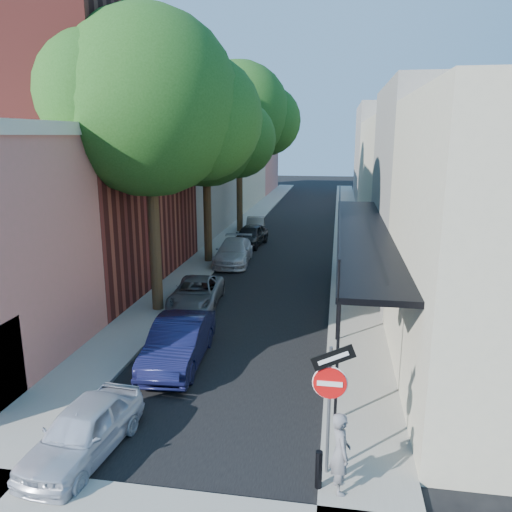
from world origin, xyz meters
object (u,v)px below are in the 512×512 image
at_px(parked_car_a, 83,431).
at_px(parked_car_f, 255,226).
at_px(parked_car_b, 178,342).
at_px(oak_near, 162,108).
at_px(parked_car_c, 196,293).
at_px(parked_car_e, 250,235).
at_px(bollard, 319,470).
at_px(parked_car_d, 234,252).
at_px(oak_mid, 214,132).
at_px(sign_post, 330,388).
at_px(pedestrian, 340,452).
at_px(oak_far, 246,115).

relative_size(parked_car_a, parked_car_f, 0.99).
distance_m(parked_car_b, parked_car_f, 21.12).
xyz_separation_m(oak_near, parked_car_b, (1.87, -4.68, -7.17)).
xyz_separation_m(parked_car_a, parked_car_c, (-0.30, 9.99, -0.03)).
bearing_deg(parked_car_b, parked_car_a, -100.88).
bearing_deg(parked_car_e, parked_car_a, -83.61).
xyz_separation_m(bollard, oak_near, (-6.37, 9.76, 7.36)).
height_order(parked_car_b, parked_car_c, parked_car_b).
bearing_deg(parked_car_d, oak_mid, 166.13).
bearing_deg(parked_car_a, sign_post, 6.59).
relative_size(oak_mid, parked_car_e, 2.54).
distance_m(parked_car_d, parked_car_e, 4.56).
distance_m(oak_mid, parked_car_b, 14.28).
bearing_deg(sign_post, bollard, -108.56).
xyz_separation_m(sign_post, bollard, (-0.16, -0.47, -1.52)).
distance_m(oak_mid, pedestrian, 19.95).
distance_m(parked_car_a, parked_car_e, 21.72).
relative_size(oak_mid, parked_car_b, 2.38).
height_order(oak_near, parked_car_e, oak_near).
distance_m(parked_car_a, pedestrian, 5.57).
bearing_deg(parked_car_c, parked_car_d, 84.74).
relative_size(sign_post, parked_car_f, 0.84).
bearing_deg(sign_post, parked_car_b, 135.31).
relative_size(parked_car_a, pedestrian, 2.11).
bearing_deg(parked_car_e, oak_near, -89.08).
xyz_separation_m(parked_car_f, pedestrian, (5.99, -26.18, 0.37)).
bearing_deg(parked_car_b, parked_car_d, 90.92).
bearing_deg(oak_mid, bollard, -70.10).
bearing_deg(oak_far, oak_mid, -90.41).
xyz_separation_m(sign_post, oak_mid, (-6.58, 17.26, 5.02)).
distance_m(bollard, oak_far, 28.58).
xyz_separation_m(parked_car_b, parked_car_f, (-1.09, 21.09, -0.12)).
xyz_separation_m(oak_mid, parked_car_d, (1.04, -0.19, -6.40)).
bearing_deg(parked_car_d, oak_near, -100.75).
bearing_deg(parked_car_d, pedestrian, -75.26).
distance_m(oak_mid, parked_car_c, 9.86).
relative_size(bollard, parked_car_a, 0.23).
distance_m(oak_near, oak_far, 17.01).
bearing_deg(parked_car_c, pedestrian, -65.31).
distance_m(parked_car_a, parked_car_f, 25.81).
bearing_deg(pedestrian, parked_car_c, 14.05).
bearing_deg(parked_car_d, parked_car_e, 84.82).
bearing_deg(sign_post, parked_car_a, -178.94).
height_order(oak_mid, pedestrian, oak_mid).
relative_size(oak_near, parked_car_f, 3.22).
distance_m(oak_near, parked_car_b, 8.76).
xyz_separation_m(oak_far, parked_car_e, (1.11, -4.67, -7.57)).
distance_m(sign_post, pedestrian, 1.21).
height_order(oak_far, parked_car_e, oak_far).
xyz_separation_m(parked_car_c, parked_car_e, (0.20, 11.73, 0.12)).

